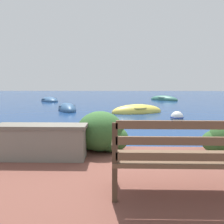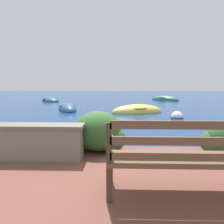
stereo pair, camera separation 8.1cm
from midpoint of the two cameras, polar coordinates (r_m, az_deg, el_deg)
ground_plane at (r=4.37m, az=-3.53°, el=-12.46°), size 80.00×80.00×0.00m
park_bench at (r=2.49m, az=18.84°, el=-11.72°), size 1.62×0.48×0.93m
stone_wall at (r=3.73m, az=-19.50°, el=-7.95°), size 1.57×0.39×0.62m
hedge_clump_left at (r=3.96m, az=-3.68°, el=-6.16°), size 1.15×0.83×0.78m
rowboat_nearest at (r=10.77m, az=7.41°, el=0.16°), size 3.01×1.90×0.79m
rowboat_mid at (r=11.93m, az=-12.41°, el=0.79°), size 1.81×2.56×0.76m
rowboat_far at (r=18.68m, az=-17.07°, el=3.17°), size 2.57×2.89×0.67m
rowboat_outer at (r=19.51m, az=14.97°, el=3.46°), size 2.77×2.84×0.78m
mooring_buoy at (r=9.11m, az=18.31°, el=-1.46°), size 0.58×0.58×0.53m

